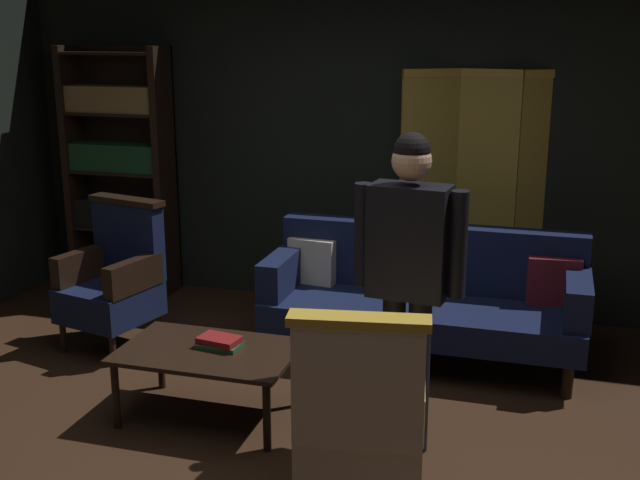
% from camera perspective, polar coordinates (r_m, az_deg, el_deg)
% --- Properties ---
extents(ground_plane, '(10.00, 10.00, 0.00)m').
position_cam_1_polar(ground_plane, '(4.48, -2.98, -14.44)').
color(ground_plane, '#331E11').
extents(back_wall, '(7.20, 0.10, 2.80)m').
position_cam_1_polar(back_wall, '(6.31, 4.26, 7.70)').
color(back_wall, black).
rests_on(back_wall, ground_plane).
extents(folding_screen, '(2.11, 0.58, 1.90)m').
position_cam_1_polar(folding_screen, '(6.21, 15.76, 3.17)').
color(folding_screen, '#B29338').
rests_on(folding_screen, ground_plane).
extents(bookshelf, '(0.90, 0.32, 2.05)m').
position_cam_1_polar(bookshelf, '(6.90, -14.07, 5.17)').
color(bookshelf, black).
rests_on(bookshelf, ground_plane).
extents(velvet_couch, '(2.12, 0.78, 0.88)m').
position_cam_1_polar(velvet_couch, '(5.47, 7.50, -3.74)').
color(velvet_couch, black).
rests_on(velvet_couch, ground_plane).
extents(coffee_table, '(1.00, 0.64, 0.42)m').
position_cam_1_polar(coffee_table, '(4.65, -7.96, -8.25)').
color(coffee_table, black).
rests_on(coffee_table, ground_plane).
extents(armchair_gilt_accent, '(0.66, 0.66, 1.04)m').
position_cam_1_polar(armchair_gilt_accent, '(3.69, 2.89, -12.58)').
color(armchair_gilt_accent, gold).
rests_on(armchair_gilt_accent, ground_plane).
extents(armchair_wing_left, '(0.70, 0.69, 1.04)m').
position_cam_1_polar(armchair_wing_left, '(5.77, -14.43, -2.70)').
color(armchair_wing_left, black).
rests_on(armchair_wing_left, ground_plane).
extents(standing_figure, '(0.59, 0.26, 1.70)m').
position_cam_1_polar(standing_figure, '(4.09, 6.34, -1.79)').
color(standing_figure, black).
rests_on(standing_figure, ground_plane).
extents(book_green_cloth, '(0.26, 0.17, 0.03)m').
position_cam_1_polar(book_green_cloth, '(4.65, -7.18, -7.44)').
color(book_green_cloth, '#1E4C28').
rests_on(book_green_cloth, coffee_table).
extents(book_red_leather, '(0.25, 0.19, 0.04)m').
position_cam_1_polar(book_red_leather, '(4.64, -7.19, -7.08)').
color(book_red_leather, maroon).
rests_on(book_red_leather, book_green_cloth).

